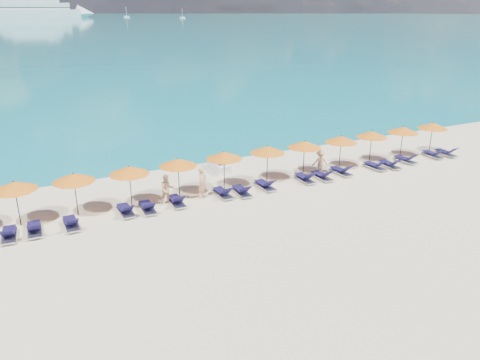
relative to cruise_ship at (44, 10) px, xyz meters
name	(u,v)px	position (x,y,z in m)	size (l,w,h in m)	color
ground	(267,222)	(-40.63, -566.89, -8.41)	(1400.00, 1400.00, 0.00)	beige
sea	(2,17)	(-40.63, 93.11, -8.40)	(1600.00, 1300.00, 0.01)	#1FA9B2
cruise_ship	(44,10)	(0.00, 0.00, 0.00)	(117.30, 43.62, 32.32)	white
sailboat_near	(127,16)	(92.27, 5.25, -7.18)	(6.56, 2.19, 12.02)	white
sailboat_far	(182,17)	(133.17, -76.43, -7.38)	(5.50, 1.83, 10.09)	white
jetski	(219,166)	(-39.55, -558.75, -8.08)	(0.96, 2.27, 0.79)	white
beachgoer_a	(202,183)	(-42.30, -562.64, -7.53)	(0.64, 0.42, 1.76)	tan
beachgoer_b	(167,190)	(-44.28, -562.57, -7.58)	(0.80, 0.46, 1.65)	tan
beachgoer_c	(320,162)	(-34.23, -562.27, -7.61)	(1.03, 0.48, 1.59)	tan
umbrella_2	(14,186)	(-51.44, -561.88, -6.39)	(2.10, 2.10, 2.28)	black
umbrella_3	(74,178)	(-48.79, -561.91, -6.39)	(2.10, 2.10, 2.28)	black
umbrella_4	(129,170)	(-46.07, -562.02, -6.39)	(2.10, 2.10, 2.28)	black
umbrella_5	(178,162)	(-43.39, -561.91, -6.39)	(2.10, 2.10, 2.28)	black
umbrella_6	(224,155)	(-40.63, -561.87, -6.39)	(2.10, 2.10, 2.28)	black
umbrella_7	(268,150)	(-37.84, -561.94, -6.39)	(2.10, 2.10, 2.28)	black
umbrella_8	(305,144)	(-35.26, -561.98, -6.39)	(2.10, 2.10, 2.28)	black
umbrella_9	(341,139)	(-32.50, -562.01, -6.39)	(2.10, 2.10, 2.28)	black
umbrella_10	(372,134)	(-29.89, -561.91, -6.39)	(2.10, 2.10, 2.28)	black
umbrella_11	(403,130)	(-27.15, -561.95, -6.39)	(2.10, 2.10, 2.28)	black
umbrella_12	(433,126)	(-24.38, -561.99, -6.39)	(2.10, 2.10, 2.28)	black
lounger_3	(9,234)	(-51.99, -563.20, -8.17)	(0.76, 1.75, 0.66)	silver
lounger_4	(34,229)	(-50.91, -563.15, -8.17)	(0.69, 1.73, 0.66)	silver
lounger_5	(71,223)	(-49.29, -563.27, -8.17)	(0.65, 1.71, 0.66)	silver
lounger_6	(126,210)	(-46.61, -562.90, -8.17)	(0.66, 1.71, 0.66)	silver
lounger_7	(148,207)	(-45.52, -563.05, -8.17)	(0.69, 1.73, 0.66)	silver
lounger_8	(177,201)	(-43.90, -562.90, -8.17)	(0.69, 1.73, 0.66)	silver
lounger_9	(223,193)	(-41.22, -562.94, -8.17)	(0.67, 1.72, 0.66)	silver
lounger_10	(242,191)	(-40.16, -563.16, -8.17)	(0.70, 1.73, 0.66)	silver
lounger_11	(265,185)	(-38.53, -562.94, -8.17)	(0.67, 1.72, 0.66)	silver
lounger_12	(305,178)	(-35.81, -562.97, -8.17)	(0.67, 1.72, 0.66)	silver
lounger_13	(322,176)	(-34.63, -563.09, -8.17)	(0.62, 1.70, 0.66)	silver
lounger_14	(341,171)	(-33.03, -562.90, -8.17)	(0.69, 1.72, 0.66)	silver
lounger_15	(375,166)	(-30.41, -563.05, -8.17)	(0.74, 1.74, 0.66)	silver
lounger_16	(390,164)	(-29.33, -563.26, -8.17)	(0.65, 1.71, 0.66)	silver
lounger_17	(406,159)	(-27.61, -562.92, -8.17)	(0.74, 1.74, 0.66)	silver
lounger_18	(433,154)	(-25.02, -562.91, -8.17)	(0.74, 1.74, 0.66)	silver
lounger_19	(446,153)	(-23.89, -563.04, -8.17)	(0.63, 1.70, 0.66)	silver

